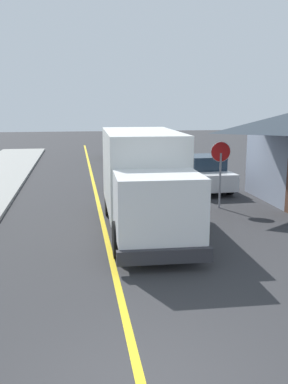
{
  "coord_description": "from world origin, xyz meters",
  "views": [
    {
      "loc": [
        -0.85,
        -5.46,
        4.12
      ],
      "look_at": [
        1.2,
        7.57,
        1.4
      ],
      "focal_mm": 40.42,
      "sensor_mm": 36.0,
      "label": 1
    }
  ],
  "objects_px": {
    "parked_car_far": "(119,148)",
    "stop_sign": "(220,162)",
    "parked_car_near": "(144,176)",
    "parked_car_mid": "(125,157)",
    "box_truck": "(144,177)",
    "parked_van_across": "(204,173)"
  },
  "relations": [
    {
      "from": "box_truck",
      "to": "parked_van_across",
      "type": "distance_m",
      "value": 7.35
    },
    {
      "from": "parked_car_mid",
      "to": "stop_sign",
      "type": "bearing_deg",
      "value": -76.15
    },
    {
      "from": "parked_car_near",
      "to": "parked_car_mid",
      "type": "bearing_deg",
      "value": 90.68
    },
    {
      "from": "parked_car_far",
      "to": "parked_car_mid",
      "type": "bearing_deg",
      "value": -92.17
    },
    {
      "from": "stop_sign",
      "to": "parked_car_mid",
      "type": "bearing_deg",
      "value": 103.85
    },
    {
      "from": "parked_van_across",
      "to": "stop_sign",
      "type": "xyz_separation_m",
      "value": [
        -0.45,
        -3.71,
        1.06
      ]
    },
    {
      "from": "parked_car_far",
      "to": "stop_sign",
      "type": "bearing_deg",
      "value": -81.57
    },
    {
      "from": "parked_car_mid",
      "to": "parked_car_far",
      "type": "xyz_separation_m",
      "value": [
        0.21,
        5.58,
        0.0
      ]
    },
    {
      "from": "parked_car_far",
      "to": "stop_sign",
      "type": "height_order",
      "value": "stop_sign"
    },
    {
      "from": "box_truck",
      "to": "parked_van_across",
      "type": "relative_size",
      "value": 1.61
    },
    {
      "from": "parked_car_mid",
      "to": "parked_car_far",
      "type": "height_order",
      "value": "same"
    },
    {
      "from": "parked_van_across",
      "to": "stop_sign",
      "type": "bearing_deg",
      "value": -96.92
    },
    {
      "from": "parked_car_mid",
      "to": "box_truck",
      "type": "bearing_deg",
      "value": -93.65
    },
    {
      "from": "parked_car_mid",
      "to": "parked_car_far",
      "type": "relative_size",
      "value": 0.98
    },
    {
      "from": "parked_van_across",
      "to": "stop_sign",
      "type": "distance_m",
      "value": 3.88
    },
    {
      "from": "parked_car_mid",
      "to": "stop_sign",
      "type": "height_order",
      "value": "stop_sign"
    },
    {
      "from": "parked_van_across",
      "to": "parked_car_near",
      "type": "bearing_deg",
      "value": -175.64
    },
    {
      "from": "parked_car_near",
      "to": "parked_car_far",
      "type": "distance_m",
      "value": 12.67
    },
    {
      "from": "parked_car_mid",
      "to": "stop_sign",
      "type": "xyz_separation_m",
      "value": [
        2.6,
        -10.56,
        1.06
      ]
    },
    {
      "from": "parked_car_far",
      "to": "box_truck",
      "type": "bearing_deg",
      "value": -93.2
    },
    {
      "from": "parked_car_near",
      "to": "stop_sign",
      "type": "height_order",
      "value": "stop_sign"
    },
    {
      "from": "parked_car_far",
      "to": "stop_sign",
      "type": "relative_size",
      "value": 1.69
    }
  ]
}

